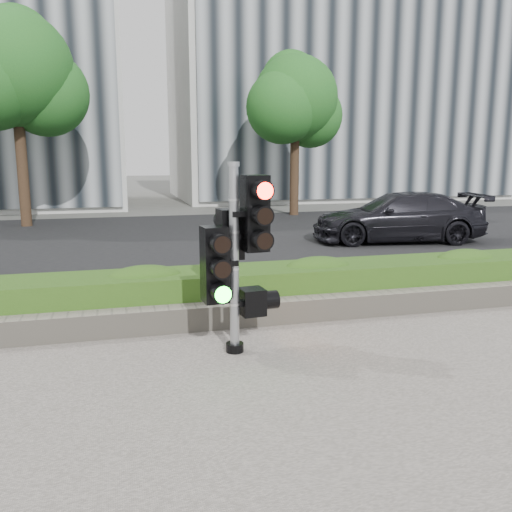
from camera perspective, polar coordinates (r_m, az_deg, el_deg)
The scene contains 10 objects.
ground at distance 6.08m, azimuth 1.81°, elevation -12.96°, with size 120.00×120.00×0.00m, color #51514C.
road at distance 15.61m, azimuth -8.73°, elevation 1.58°, with size 60.00×13.00×0.02m, color black.
curb at distance 8.96m, azimuth -3.96°, elevation -4.75°, with size 60.00×0.25×0.12m, color gray.
stone_wall at distance 7.74m, azimuth -2.22°, elevation -6.14°, with size 12.00×0.32×0.34m, color gray.
hedge at distance 8.31m, azimuth -3.21°, elevation -3.76°, with size 12.00×1.00×0.68m, color #558D2B.
building_right at distance 33.05m, azimuth 8.05°, elevation 16.74°, with size 18.00×10.00×12.00m, color #B7B7B2.
tree_left at distance 20.28m, azimuth -24.06°, elevation 17.15°, with size 4.61×4.03×7.34m.
tree_right at distance 22.15m, azimuth 4.08°, elevation 15.92°, with size 4.10×3.58×6.53m.
traffic_signal at distance 6.52m, azimuth -2.16°, elevation 0.74°, with size 0.82×0.63×2.32m.
car_dark at distance 15.72m, azimuth 14.71°, elevation 3.99°, with size 1.93×4.75×1.38m, color black.
Camera 1 is at (-1.60, -5.34, 2.43)m, focal length 38.00 mm.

